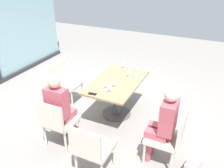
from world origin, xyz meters
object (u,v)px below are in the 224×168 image
object	(u,v)px
person_far_left	(60,106)
wine_glass_3	(110,86)
wine_glass_4	(115,81)
coffee_cup	(136,77)
cell_phone_on_table	(92,94)
chair_near_window	(64,80)
chair_front_left	(170,135)
wine_glass_2	(123,63)
wine_glass_1	(106,83)
person_front_left	(164,122)
dining_table_main	(117,90)
chair_far_left	(57,121)
chair_side_end	(91,148)
wine_glass_0	(129,71)

from	to	relation	value
person_far_left	wine_glass_3	world-z (taller)	person_far_left
wine_glass_4	coffee_cup	xyz separation A→B (m)	(0.48, -0.22, -0.09)
cell_phone_on_table	chair_near_window	bearing A→B (deg)	53.80
chair_front_left	wine_glass_2	size ratio (longest dim) A/B	4.70
chair_front_left	wine_glass_1	size ratio (longest dim) A/B	4.70
wine_glass_1	cell_phone_on_table	xyz separation A→B (m)	(-0.25, 0.13, -0.13)
coffee_cup	cell_phone_on_table	world-z (taller)	coffee_cup
person_far_left	wine_glass_1	bearing A→B (deg)	-29.72
chair_near_window	wine_glass_3	xyz separation A→B (m)	(-0.45, -1.27, 0.37)
wine_glass_4	person_front_left	bearing A→B (deg)	-119.61
chair_front_left	person_front_left	world-z (taller)	person_front_left
dining_table_main	person_front_left	world-z (taller)	person_front_left
chair_front_left	dining_table_main	bearing A→B (deg)	55.56
person_front_left	wine_glass_4	size ratio (longest dim) A/B	6.81
dining_table_main	chair_near_window	world-z (taller)	chair_near_window
chair_far_left	person_front_left	bearing A→B (deg)	-75.71
wine_glass_1	wine_glass_4	bearing A→B (deg)	-41.87
chair_side_end	wine_glass_2	world-z (taller)	wine_glass_2
person_front_left	wine_glass_1	bearing A→B (deg)	68.08
person_front_left	person_far_left	xyz separation A→B (m)	(-0.29, 1.57, 0.00)
person_far_left	wine_glass_0	size ratio (longest dim) A/B	6.81
chair_side_end	wine_glass_3	xyz separation A→B (m)	(1.08, 0.25, 0.37)
wine_glass_1	wine_glass_3	size ratio (longest dim) A/B	1.00
coffee_cup	person_front_left	bearing A→B (deg)	-142.87
wine_glass_2	chair_front_left	bearing A→B (deg)	-136.78
dining_table_main	wine_glass_3	xyz separation A→B (m)	(-0.45, -0.07, 0.32)
wine_glass_3	person_front_left	bearing A→B (deg)	-110.30
chair_front_left	cell_phone_on_table	xyz separation A→B (m)	(0.21, 1.38, 0.24)
chair_front_left	coffee_cup	distance (m)	1.44
chair_far_left	chair_side_end	size ratio (longest dim) A/B	1.00
person_far_left	dining_table_main	bearing A→B (deg)	-22.99
chair_side_end	person_far_left	size ratio (longest dim) A/B	0.69
wine_glass_3	chair_far_left	bearing A→B (deg)	145.09
chair_near_window	wine_glass_0	bearing A→B (deg)	-79.74
dining_table_main	person_front_left	size ratio (longest dim) A/B	1.10
person_far_left	wine_glass_4	distance (m)	1.04
dining_table_main	wine_glass_4	xyz separation A→B (m)	(-0.24, -0.07, 0.32)
chair_far_left	cell_phone_on_table	distance (m)	0.72
wine_glass_1	wine_glass_3	world-z (taller)	same
cell_phone_on_table	chair_side_end	bearing A→B (deg)	-157.04
wine_glass_1	wine_glass_0	bearing A→B (deg)	-16.95
chair_far_left	wine_glass_4	xyz separation A→B (m)	(0.98, -0.54, 0.37)
chair_front_left	wine_glass_3	bearing A→B (deg)	71.52
coffee_cup	cell_phone_on_table	bearing A→B (deg)	151.65
wine_glass_1	coffee_cup	bearing A→B (deg)	-28.48
chair_front_left	wine_glass_3	size ratio (longest dim) A/B	4.70
coffee_cup	chair_near_window	bearing A→B (deg)	99.29
chair_side_end	wine_glass_0	size ratio (longest dim) A/B	4.70
chair_far_left	person_far_left	bearing A→B (deg)	0.00
chair_near_window	person_front_left	bearing A→B (deg)	-109.76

